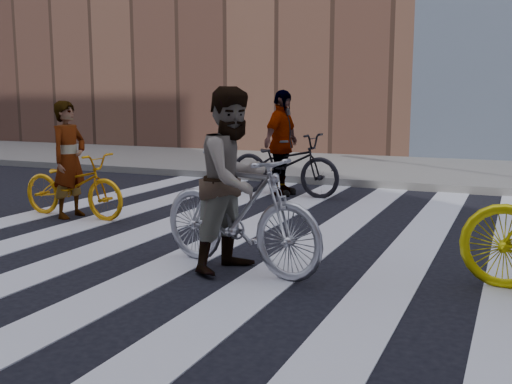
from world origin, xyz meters
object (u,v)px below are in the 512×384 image
Objects in this scene: bike_yellow_left at (73,185)px; bike_silver_mid at (238,211)px; bike_dark_rear at (284,164)px; rider_rear at (281,143)px; rider_left at (69,160)px; rider_mid at (234,180)px.

bike_silver_mid reaches higher than bike_yellow_left.
bike_dark_rear is 1.14× the size of rider_rear.
bike_dark_rear is 3.78m from rider_left.
rider_mid reaches higher than rider_left.
bike_dark_rear is 1.26× the size of rider_left.
bike_yellow_left is 0.37m from rider_left.
rider_rear is (2.09, 3.09, 0.09)m from rider_left.
rider_mid is at bearing -111.43° from rider_left.
bike_silver_mid is (3.37, -1.48, 0.13)m from bike_yellow_left.
bike_dark_rear is at bearing 30.36° from rider_mid.
bike_dark_rear is at bearing -31.83° from bike_yellow_left.
rider_mid is at bearing 105.33° from bike_silver_mid.
bike_yellow_left is at bearing 81.65° from bike_silver_mid.
rider_rear reaches higher than bike_dark_rear.
bike_yellow_left is 1.07× the size of rider_left.
bike_dark_rear is 4.75m from rider_mid.
rider_rear is (-1.28, 4.57, 0.01)m from rider_mid.
rider_mid reaches higher than bike_dark_rear.
rider_left is 3.74m from rider_rear.
rider_mid is (3.32, -1.48, 0.45)m from bike_yellow_left.
rider_mid is at bearing -158.98° from bike_dark_rear.
bike_yellow_left is 3.74m from bike_dark_rear.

